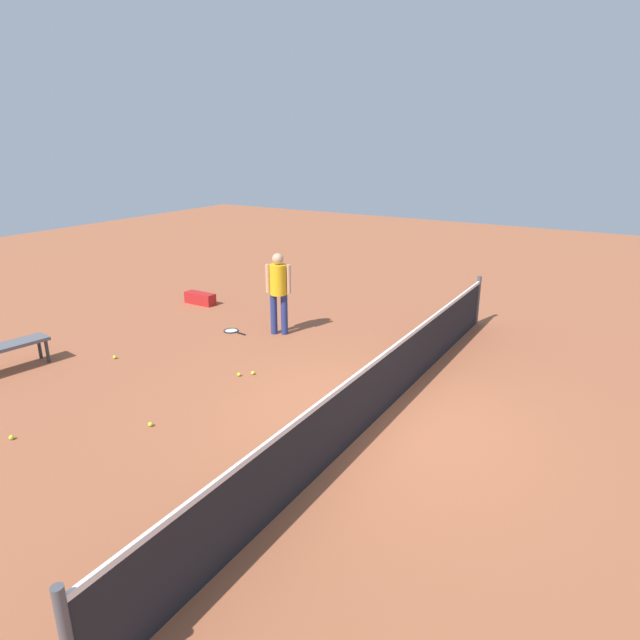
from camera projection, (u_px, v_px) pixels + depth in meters
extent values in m
plane|color=#9E5638|center=(378.00, 417.00, 8.01)|extent=(40.00, 40.00, 0.00)
cylinder|color=#4C4C51|center=(478.00, 300.00, 11.91)|extent=(0.09, 0.09, 1.07)
cube|color=black|center=(379.00, 389.00, 7.87)|extent=(10.00, 0.02, 0.91)
cube|color=white|center=(380.00, 358.00, 7.71)|extent=(10.00, 0.04, 0.06)
cylinder|color=navy|center=(284.00, 314.00, 11.31)|extent=(0.19, 0.19, 0.85)
cylinder|color=navy|center=(274.00, 314.00, 11.33)|extent=(0.19, 0.19, 0.85)
cylinder|color=yellow|center=(278.00, 280.00, 11.09)|extent=(0.45, 0.45, 0.62)
cylinder|color=tan|center=(289.00, 279.00, 11.06)|extent=(0.12, 0.12, 0.58)
cylinder|color=tan|center=(268.00, 278.00, 11.10)|extent=(0.12, 0.12, 0.58)
sphere|color=tan|center=(278.00, 259.00, 10.95)|extent=(0.30, 0.30, 0.23)
torus|color=black|center=(231.00, 331.00, 11.59)|extent=(0.35, 0.35, 0.02)
cylinder|color=silver|center=(231.00, 331.00, 11.59)|extent=(0.30, 0.30, 0.00)
cylinder|color=black|center=(240.00, 333.00, 11.42)|extent=(0.07, 0.28, 0.03)
sphere|color=#C6E033|center=(115.00, 357.00, 10.13)|extent=(0.07, 0.07, 0.07)
sphere|color=#C6E033|center=(253.00, 373.00, 9.45)|extent=(0.07, 0.07, 0.07)
sphere|color=#C6E033|center=(11.00, 437.00, 7.41)|extent=(0.07, 0.07, 0.07)
sphere|color=#C6E033|center=(239.00, 375.00, 9.39)|extent=(0.07, 0.07, 0.07)
sphere|color=#C6E033|center=(150.00, 424.00, 7.75)|extent=(0.07, 0.07, 0.07)
cube|color=#595960|center=(2.00, 347.00, 9.45)|extent=(1.54, 0.61, 0.06)
cylinder|color=#333338|center=(40.00, 348.00, 10.11)|extent=(0.07, 0.07, 0.42)
cylinder|color=#333338|center=(47.00, 351.00, 9.93)|extent=(0.07, 0.07, 0.42)
cube|color=#B21E1E|center=(200.00, 298.00, 13.47)|extent=(0.29, 0.80, 0.28)
cylinder|color=black|center=(190.00, 296.00, 13.65)|extent=(0.27, 0.10, 0.27)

